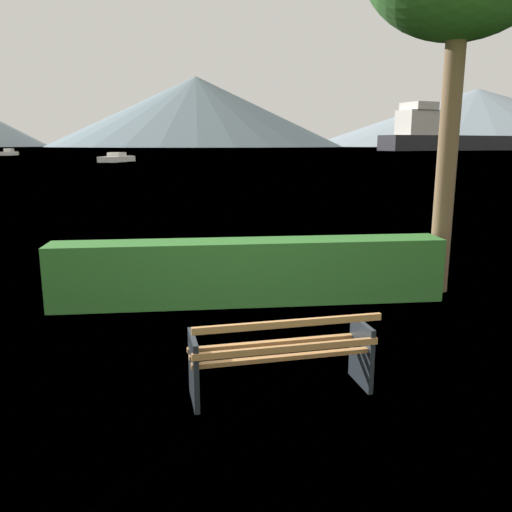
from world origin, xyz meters
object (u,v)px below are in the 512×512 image
Objects in this scene: cargo_ship_large at (456,138)px; sailboat_mid at (117,158)px; park_bench at (282,354)px; tender_far at (9,153)px.

sailboat_mid is at bearing -132.35° from cargo_ship_large.
tender_far is (-42.79, 118.91, 0.12)m from park_bench.
sailboat_mid is (-115.56, -126.78, -4.60)m from cargo_ship_large.
park_bench is at bearing -70.21° from tender_far.
sailboat_mid is at bearing 99.60° from park_bench.
sailboat_mid is 1.25× the size of tender_far.
tender_far is at bearing 122.98° from sailboat_mid.
tender_far is at bearing 109.79° from park_bench.
tender_far is at bearing -151.47° from cargo_ship_large.
park_bench is at bearing -80.40° from sailboat_mid.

